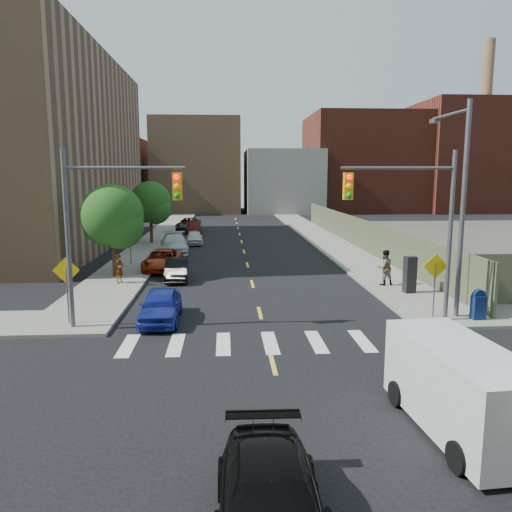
{
  "coord_description": "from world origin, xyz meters",
  "views": [
    {
      "loc": [
        -1.5,
        -13.3,
        6.02
      ],
      "look_at": [
        0.05,
        11.44,
        2.0
      ],
      "focal_mm": 35.0,
      "sensor_mm": 36.0,
      "label": 1
    }
  ],
  "objects": [
    {
      "name": "warn_sign_nw",
      "position": [
        -7.8,
        6.5,
        1.99
      ],
      "size": [
        1.06,
        0.06,
        2.83
      ],
      "color": "#59595E",
      "rests_on": "ground"
    },
    {
      "name": "signal_ne",
      "position": [
        5.98,
        6.0,
        4.53
      ],
      "size": [
        4.59,
        0.3,
        7.0
      ],
      "color": "#59595E",
      "rests_on": "ground"
    },
    {
      "name": "black_sedan",
      "position": [
        -0.8,
        -5.94,
        0.65
      ],
      "size": [
        1.9,
        4.52,
        1.3
      ],
      "primitive_type": "imported",
      "rotation": [
        0.0,
        0.0,
        -0.02
      ],
      "color": "black",
      "rests_on": "ground"
    },
    {
      "name": "parked_car_silver",
      "position": [
        -5.47,
        25.49,
        0.76
      ],
      "size": [
        2.64,
        5.43,
        1.52
      ],
      "primitive_type": "imported",
      "rotation": [
        0.0,
        0.0,
        0.1
      ],
      "color": "#B8BCC1",
      "rests_on": "ground"
    },
    {
      "name": "payphone",
      "position": [
        7.78,
        10.81,
        1.07
      ],
      "size": [
        0.61,
        0.53,
        1.85
      ],
      "primitive_type": "cube",
      "rotation": [
        0.0,
        0.0,
        0.16
      ],
      "color": "black",
      "rests_on": "sidewalk_ne"
    },
    {
      "name": "bg_bldg_midwest",
      "position": [
        -6.0,
        72.0,
        7.5
      ],
      "size": [
        14.0,
        16.0,
        15.0
      ],
      "primitive_type": "cube",
      "color": "#8C6B4C",
      "rests_on": "ground"
    },
    {
      "name": "smokestack",
      "position": [
        42.0,
        70.0,
        14.0
      ],
      "size": [
        1.8,
        1.8,
        28.0
      ],
      "primitive_type": "cylinder",
      "color": "#8C6B4C",
      "rests_on": "ground"
    },
    {
      "name": "fence_north",
      "position": [
        9.6,
        28.0,
        1.25
      ],
      "size": [
        0.12,
        44.0,
        2.5
      ],
      "primitive_type": "cube",
      "color": "#606144",
      "rests_on": "ground"
    },
    {
      "name": "bg_bldg_east",
      "position": [
        22.0,
        72.0,
        8.0
      ],
      "size": [
        18.0,
        18.0,
        16.0
      ],
      "primitive_type": "cube",
      "color": "#592319",
      "rests_on": "ground"
    },
    {
      "name": "pedestrian_east",
      "position": [
        7.08,
        12.64,
        1.1
      ],
      "size": [
        1.06,
        0.9,
        1.91
      ],
      "primitive_type": "imported",
      "rotation": [
        0.0,
        0.0,
        3.36
      ],
      "color": "gray",
      "rests_on": "sidewalk_ne"
    },
    {
      "name": "bg_bldg_west",
      "position": [
        -22.0,
        70.0,
        6.0
      ],
      "size": [
        14.0,
        18.0,
        12.0
      ],
      "primitive_type": "cube",
      "color": "#592319",
      "rests_on": "ground"
    },
    {
      "name": "parked_car_blue",
      "position": [
        -4.2,
        7.0,
        0.68
      ],
      "size": [
        1.66,
        4.0,
        1.36
      ],
      "primitive_type": "imported",
      "rotation": [
        0.0,
        0.0,
        0.01
      ],
      "color": "#1B2797",
      "rests_on": "ground"
    },
    {
      "name": "tree_west_far",
      "position": [
        -8.0,
        31.05,
        3.48
      ],
      "size": [
        3.66,
        3.64,
        5.52
      ],
      "color": "#332114",
      "rests_on": "ground"
    },
    {
      "name": "mailbox",
      "position": [
        8.88,
        6.0,
        0.76
      ],
      "size": [
        0.53,
        0.41,
        1.25
      ],
      "rotation": [
        0.0,
        0.0,
        0.04
      ],
      "color": "navy",
      "rests_on": "sidewalk_ne"
    },
    {
      "name": "parked_car_black",
      "position": [
        -4.32,
        15.35,
        0.61
      ],
      "size": [
        1.51,
        3.77,
        1.22
      ],
      "primitive_type": "imported",
      "rotation": [
        0.0,
        0.0,
        0.06
      ],
      "color": "black",
      "rests_on": "ground"
    },
    {
      "name": "sidewalk_ne",
      "position": [
        7.75,
        41.5,
        0.07
      ],
      "size": [
        3.5,
        73.0,
        0.15
      ],
      "primitive_type": "cube",
      "color": "gray",
      "rests_on": "ground"
    },
    {
      "name": "parked_car_maroon",
      "position": [
        -4.71,
        38.29,
        0.67
      ],
      "size": [
        1.45,
        4.09,
        1.35
      ],
      "primitive_type": "imported",
      "rotation": [
        0.0,
        0.0,
        -0.01
      ],
      "color": "#430E0D",
      "rests_on": "ground"
    },
    {
      "name": "cargo_van",
      "position": [
        3.95,
        -2.46,
        1.12
      ],
      "size": [
        2.23,
        4.77,
        2.13
      ],
      "rotation": [
        0.0,
        0.0,
        0.08
      ],
      "color": "silver",
      "rests_on": "ground"
    },
    {
      "name": "ground",
      "position": [
        0.0,
        0.0,
        0.0
      ],
      "size": [
        160.0,
        160.0,
        0.0
      ],
      "primitive_type": "plane",
      "color": "black",
      "rests_on": "ground"
    },
    {
      "name": "parked_car_grey",
      "position": [
        -5.5,
        41.69,
        0.7
      ],
      "size": [
        2.69,
        5.17,
        1.39
      ],
      "primitive_type": "imported",
      "rotation": [
        0.0,
        0.0,
        -0.08
      ],
      "color": "black",
      "rests_on": "ground"
    },
    {
      "name": "bg_bldg_center",
      "position": [
        8.0,
        70.0,
        5.0
      ],
      "size": [
        12.0,
        16.0,
        10.0
      ],
      "primitive_type": "cube",
      "color": "gray",
      "rests_on": "ground"
    },
    {
      "name": "parked_car_white",
      "position": [
        -4.2,
        30.49,
        0.61
      ],
      "size": [
        1.7,
        3.67,
        1.22
      ],
      "primitive_type": "imported",
      "rotation": [
        0.0,
        0.0,
        0.07
      ],
      "color": "silver",
      "rests_on": "ground"
    },
    {
      "name": "parked_car_red",
      "position": [
        -5.5,
        18.47,
        0.66
      ],
      "size": [
        2.32,
        4.79,
        1.31
      ],
      "primitive_type": "imported",
      "rotation": [
        0.0,
        0.0,
        -0.03
      ],
      "color": "#9E2C0F",
      "rests_on": "ground"
    },
    {
      "name": "bg_bldg_fareast",
      "position": [
        38.0,
        70.0,
        9.0
      ],
      "size": [
        14.0,
        16.0,
        18.0
      ],
      "primitive_type": "cube",
      "color": "#592319",
      "rests_on": "ground"
    },
    {
      "name": "signal_nw",
      "position": [
        -5.98,
        6.0,
        4.53
      ],
      "size": [
        4.59,
        0.3,
        7.0
      ],
      "color": "#59595E",
      "rests_on": "ground"
    },
    {
      "name": "pedestrian_west",
      "position": [
        -7.31,
        14.06,
        0.94
      ],
      "size": [
        0.56,
        0.67,
        1.58
      ],
      "primitive_type": "imported",
      "rotation": [
        0.0,
        0.0,
        1.19
      ],
      "color": "gray",
      "rests_on": "sidewalk_nw"
    },
    {
      "name": "warn_sign_ne",
      "position": [
        7.2,
        6.5,
        1.99
      ],
      "size": [
        1.06,
        0.06,
        2.83
      ],
      "color": "#59595E",
      "rests_on": "ground"
    },
    {
      "name": "warn_sign_midwest",
      "position": [
        -7.8,
        20.0,
        1.99
      ],
      "size": [
        1.06,
        0.06,
        2.83
      ],
      "color": "#59595E",
      "rests_on": "ground"
    },
    {
      "name": "streetlight_ne",
      "position": [
        8.2,
        6.9,
        5.22
      ],
      "size": [
        0.25,
        3.7,
        9.0
      ],
      "color": "#59595E",
      "rests_on": "ground"
    },
    {
      "name": "sidewalk_nw",
      "position": [
        -7.75,
        41.5,
        0.07
      ],
      "size": [
        3.5,
        73.0,
        0.15
      ],
      "primitive_type": "cube",
      "color": "gray",
      "rests_on": "ground"
    },
    {
      "name": "tree_west_near",
      "position": [
        -8.0,
        16.05,
        3.48
      ],
      "size": [
        3.66,
        3.64,
        5.52
      ],
      "color": "#332114",
      "rests_on": "ground"
    }
  ]
}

